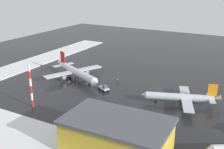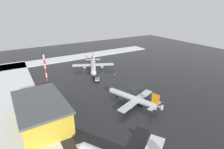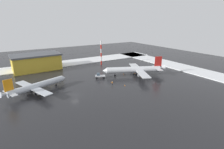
{
  "view_description": "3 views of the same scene",
  "coord_description": "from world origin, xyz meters",
  "px_view_note": "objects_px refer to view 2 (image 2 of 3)",
  "views": [
    {
      "loc": [
        32.27,
        -95.6,
        39.6
      ],
      "look_at": [
        -17.21,
        -6.4,
        4.65
      ],
      "focal_mm": 45.0,
      "sensor_mm": 36.0,
      "label": 1
    },
    {
      "loc": [
        60.05,
        -49.7,
        37.8
      ],
      "look_at": [
        -12.64,
        -6.05,
        4.04
      ],
      "focal_mm": 28.0,
      "sensor_mm": 36.0,
      "label": 2
    },
    {
      "loc": [
        19.53,
        57.21,
        26.36
      ],
      "look_at": [
        -16.41,
        -0.35,
        5.18
      ],
      "focal_mm": 28.0,
      "sensor_mm": 36.0,
      "label": 3
    }
  ],
  "objects_px": {
    "antenna_mast": "(45,68)",
    "traffic_cone_mid_line": "(116,73)",
    "traffic_cone_wingtip_side": "(89,73)",
    "pushback_tug": "(97,79)",
    "ground_crew_near_tug": "(93,69)",
    "airplane_foreground_jet": "(133,98)",
    "airplane_distant_tail": "(93,65)",
    "cargo_hangar": "(41,112)",
    "ground_crew_beside_wing": "(114,75)",
    "traffic_cone_near_nose": "(98,68)",
    "ground_crew_mid_apron": "(84,71)"
  },
  "relations": [
    {
      "from": "ground_crew_near_tug",
      "to": "antenna_mast",
      "type": "bearing_deg",
      "value": -49.51
    },
    {
      "from": "ground_crew_beside_wing",
      "to": "airplane_distant_tail",
      "type": "bearing_deg",
      "value": 4.54
    },
    {
      "from": "traffic_cone_mid_line",
      "to": "cargo_hangar",
      "type": "bearing_deg",
      "value": -60.3
    },
    {
      "from": "antenna_mast",
      "to": "traffic_cone_wingtip_side",
      "type": "bearing_deg",
      "value": 89.53
    },
    {
      "from": "ground_crew_beside_wing",
      "to": "traffic_cone_wingtip_side",
      "type": "bearing_deg",
      "value": 24.59
    },
    {
      "from": "traffic_cone_mid_line",
      "to": "traffic_cone_wingtip_side",
      "type": "xyz_separation_m",
      "value": [
        -9.1,
        -13.68,
        0.0
      ]
    },
    {
      "from": "airplane_foreground_jet",
      "to": "ground_crew_mid_apron",
      "type": "relative_size",
      "value": 14.71
    },
    {
      "from": "pushback_tug",
      "to": "ground_crew_near_tug",
      "type": "bearing_deg",
      "value": -170.07
    },
    {
      "from": "pushback_tug",
      "to": "cargo_hangar",
      "type": "relative_size",
      "value": 0.2
    },
    {
      "from": "ground_crew_near_tug",
      "to": "ground_crew_mid_apron",
      "type": "distance_m",
      "value": 6.58
    },
    {
      "from": "cargo_hangar",
      "to": "pushback_tug",
      "type": "bearing_deg",
      "value": 123.16
    },
    {
      "from": "cargo_hangar",
      "to": "airplane_foreground_jet",
      "type": "bearing_deg",
      "value": 78.39
    },
    {
      "from": "airplane_foreground_jet",
      "to": "ground_crew_beside_wing",
      "type": "height_order",
      "value": "airplane_foreground_jet"
    },
    {
      "from": "pushback_tug",
      "to": "traffic_cone_wingtip_side",
      "type": "xyz_separation_m",
      "value": [
        -13.22,
        0.9,
        -1.01
      ]
    },
    {
      "from": "pushback_tug",
      "to": "ground_crew_near_tug",
      "type": "distance_m",
      "value": 17.71
    },
    {
      "from": "antenna_mast",
      "to": "traffic_cone_mid_line",
      "type": "height_order",
      "value": "antenna_mast"
    },
    {
      "from": "airplane_foreground_jet",
      "to": "ground_crew_beside_wing",
      "type": "xyz_separation_m",
      "value": [
        -28.4,
        8.58,
        -1.58
      ]
    },
    {
      "from": "airplane_distant_tail",
      "to": "traffic_cone_near_nose",
      "type": "height_order",
      "value": "airplane_distant_tail"
    },
    {
      "from": "airplane_distant_tail",
      "to": "antenna_mast",
      "type": "distance_m",
      "value": 29.15
    },
    {
      "from": "ground_crew_mid_apron",
      "to": "traffic_cone_near_nose",
      "type": "xyz_separation_m",
      "value": [
        -2.49,
        10.3,
        -0.7
      ]
    },
    {
      "from": "traffic_cone_mid_line",
      "to": "antenna_mast",
      "type": "bearing_deg",
      "value": -103.91
    },
    {
      "from": "ground_crew_beside_wing",
      "to": "cargo_hangar",
      "type": "height_order",
      "value": "cargo_hangar"
    },
    {
      "from": "pushback_tug",
      "to": "ground_crew_mid_apron",
      "type": "relative_size",
      "value": 2.98
    },
    {
      "from": "ground_crew_near_tug",
      "to": "airplane_foreground_jet",
      "type": "bearing_deg",
      "value": 29.61
    },
    {
      "from": "ground_crew_mid_apron",
      "to": "traffic_cone_wingtip_side",
      "type": "distance_m",
      "value": 2.88
    },
    {
      "from": "antenna_mast",
      "to": "traffic_cone_near_nose",
      "type": "xyz_separation_m",
      "value": [
        -4.4,
        32.31,
        -7.07
      ]
    },
    {
      "from": "ground_crew_near_tug",
      "to": "traffic_cone_near_nose",
      "type": "relative_size",
      "value": 3.11
    },
    {
      "from": "ground_crew_near_tug",
      "to": "traffic_cone_near_nose",
      "type": "distance_m",
      "value": 4.07
    },
    {
      "from": "airplane_distant_tail",
      "to": "cargo_hangar",
      "type": "relative_size",
      "value": 1.16
    },
    {
      "from": "airplane_foreground_jet",
      "to": "antenna_mast",
      "type": "bearing_deg",
      "value": 11.6
    },
    {
      "from": "ground_crew_near_tug",
      "to": "ground_crew_beside_wing",
      "type": "bearing_deg",
      "value": 51.64
    },
    {
      "from": "airplane_foreground_jet",
      "to": "antenna_mast",
      "type": "xyz_separation_m",
      "value": [
        -41.63,
        -25.26,
        4.8
      ]
    },
    {
      "from": "airplane_foreground_jet",
      "to": "cargo_hangar",
      "type": "height_order",
      "value": "cargo_hangar"
    },
    {
      "from": "airplane_foreground_jet",
      "to": "traffic_cone_mid_line",
      "type": "distance_m",
      "value": 34.66
    },
    {
      "from": "airplane_distant_tail",
      "to": "ground_crew_near_tug",
      "type": "distance_m",
      "value": 2.13
    },
    {
      "from": "antenna_mast",
      "to": "airplane_foreground_jet",
      "type": "bearing_deg",
      "value": 31.25
    },
    {
      "from": "airplane_foreground_jet",
      "to": "ground_crew_near_tug",
      "type": "height_order",
      "value": "airplane_foreground_jet"
    },
    {
      "from": "airplane_distant_tail",
      "to": "traffic_cone_wingtip_side",
      "type": "xyz_separation_m",
      "value": [
        3.54,
        -4.79,
        -2.82
      ]
    },
    {
      "from": "pushback_tug",
      "to": "traffic_cone_mid_line",
      "type": "xyz_separation_m",
      "value": [
        -4.12,
        14.58,
        -1.01
      ]
    },
    {
      "from": "traffic_cone_near_nose",
      "to": "traffic_cone_wingtip_side",
      "type": "xyz_separation_m",
      "value": [
        4.6,
        -8.46,
        0.0
      ]
    },
    {
      "from": "ground_crew_near_tug",
      "to": "cargo_hangar",
      "type": "bearing_deg",
      "value": -9.98
    },
    {
      "from": "airplane_foreground_jet",
      "to": "pushback_tug",
      "type": "height_order",
      "value": "airplane_foreground_jet"
    },
    {
      "from": "traffic_cone_near_nose",
      "to": "antenna_mast",
      "type": "bearing_deg",
      "value": -82.25
    },
    {
      "from": "airplane_foreground_jet",
      "to": "ground_crew_mid_apron",
      "type": "bearing_deg",
      "value": -15.38
    },
    {
      "from": "pushback_tug",
      "to": "airplane_foreground_jet",
      "type": "bearing_deg",
      "value": 32.6
    },
    {
      "from": "ground_crew_beside_wing",
      "to": "antenna_mast",
      "type": "distance_m",
      "value": 36.89
    },
    {
      "from": "traffic_cone_near_nose",
      "to": "traffic_cone_mid_line",
      "type": "height_order",
      "value": "same"
    },
    {
      "from": "ground_crew_near_tug",
      "to": "traffic_cone_near_nose",
      "type": "bearing_deg",
      "value": 137.72
    },
    {
      "from": "ground_crew_mid_apron",
      "to": "cargo_hangar",
      "type": "relative_size",
      "value": 0.07
    },
    {
      "from": "airplane_foreground_jet",
      "to": "traffic_cone_mid_line",
      "type": "height_order",
      "value": "airplane_foreground_jet"
    }
  ]
}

